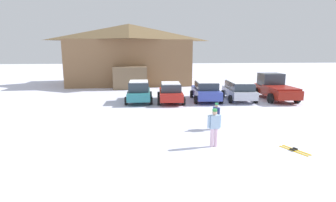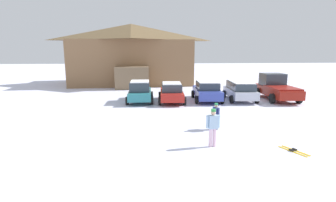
{
  "view_description": "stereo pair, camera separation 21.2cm",
  "coord_description": "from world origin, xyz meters",
  "px_view_note": "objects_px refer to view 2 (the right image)",
  "views": [
    {
      "loc": [
        -2.52,
        -7.35,
        4.08
      ],
      "look_at": [
        -1.06,
        7.71,
        1.18
      ],
      "focal_mm": 28.0,
      "sensor_mm": 36.0,
      "label": 1
    },
    {
      "loc": [
        -2.31,
        -7.37,
        4.08
      ],
      "look_at": [
        -1.06,
        7.71,
        1.18
      ],
      "focal_mm": 28.0,
      "sensor_mm": 36.0,
      "label": 2
    }
  ],
  "objects_px": {
    "skier_adult_in_blue_parka": "(213,126)",
    "pair_of_skis": "(294,151)",
    "parked_teal_hatchback": "(140,91)",
    "parked_red_sedan": "(172,92)",
    "parked_silver_wagon": "(240,90)",
    "ski_lodge": "(132,54)",
    "parked_blue_hatchback": "(207,91)",
    "pickup_truck": "(276,88)",
    "skier_teen_in_navy_coat": "(216,115)"
  },
  "relations": [
    {
      "from": "ski_lodge",
      "to": "parked_silver_wagon",
      "type": "xyz_separation_m",
      "value": [
        9.62,
        -12.98,
        -2.88
      ]
    },
    {
      "from": "pickup_truck",
      "to": "parked_red_sedan",
      "type": "bearing_deg",
      "value": -177.02
    },
    {
      "from": "parked_silver_wagon",
      "to": "pair_of_skis",
      "type": "bearing_deg",
      "value": -98.89
    },
    {
      "from": "parked_teal_hatchback",
      "to": "skier_adult_in_blue_parka",
      "type": "xyz_separation_m",
      "value": [
        3.34,
        -10.53,
        0.09
      ]
    },
    {
      "from": "parked_red_sedan",
      "to": "pair_of_skis",
      "type": "relative_size",
      "value": 3.26
    },
    {
      "from": "parked_red_sedan",
      "to": "skier_adult_in_blue_parka",
      "type": "height_order",
      "value": "skier_adult_in_blue_parka"
    },
    {
      "from": "ski_lodge",
      "to": "pair_of_skis",
      "type": "relative_size",
      "value": 11.58
    },
    {
      "from": "parked_teal_hatchback",
      "to": "pickup_truck",
      "type": "bearing_deg",
      "value": 0.66
    },
    {
      "from": "parked_blue_hatchback",
      "to": "skier_teen_in_navy_coat",
      "type": "bearing_deg",
      "value": -99.81
    },
    {
      "from": "parked_teal_hatchback",
      "to": "parked_red_sedan",
      "type": "distance_m",
      "value": 2.56
    },
    {
      "from": "parked_teal_hatchback",
      "to": "skier_teen_in_navy_coat",
      "type": "bearing_deg",
      "value": -62.75
    },
    {
      "from": "parked_red_sedan",
      "to": "parked_blue_hatchback",
      "type": "relative_size",
      "value": 0.94
    },
    {
      "from": "ski_lodge",
      "to": "skier_teen_in_navy_coat",
      "type": "xyz_separation_m",
      "value": [
        5.43,
        -20.99,
        -2.95
      ]
    },
    {
      "from": "parked_blue_hatchback",
      "to": "parked_silver_wagon",
      "type": "height_order",
      "value": "parked_blue_hatchback"
    },
    {
      "from": "parked_silver_wagon",
      "to": "pickup_truck",
      "type": "distance_m",
      "value": 3.2
    },
    {
      "from": "ski_lodge",
      "to": "parked_red_sedan",
      "type": "bearing_deg",
      "value": -73.93
    },
    {
      "from": "parked_blue_hatchback",
      "to": "skier_adult_in_blue_parka",
      "type": "relative_size",
      "value": 2.75
    },
    {
      "from": "ski_lodge",
      "to": "pickup_truck",
      "type": "bearing_deg",
      "value": -45.01
    },
    {
      "from": "parked_red_sedan",
      "to": "parked_blue_hatchback",
      "type": "xyz_separation_m",
      "value": [
        2.99,
        0.38,
        0.02
      ]
    },
    {
      "from": "pickup_truck",
      "to": "skier_teen_in_navy_coat",
      "type": "height_order",
      "value": "pickup_truck"
    },
    {
      "from": "parked_teal_hatchback",
      "to": "parked_silver_wagon",
      "type": "height_order",
      "value": "parked_teal_hatchback"
    },
    {
      "from": "parked_red_sedan",
      "to": "pickup_truck",
      "type": "xyz_separation_m",
      "value": [
        8.99,
        0.47,
        0.19
      ]
    },
    {
      "from": "ski_lodge",
      "to": "skier_adult_in_blue_parka",
      "type": "xyz_separation_m",
      "value": [
        4.63,
        -23.48,
        -2.8
      ]
    },
    {
      "from": "ski_lodge",
      "to": "parked_silver_wagon",
      "type": "distance_m",
      "value": 16.41
    },
    {
      "from": "parked_red_sedan",
      "to": "pair_of_skis",
      "type": "bearing_deg",
      "value": -69.89
    },
    {
      "from": "ski_lodge",
      "to": "parked_blue_hatchback",
      "type": "height_order",
      "value": "ski_lodge"
    },
    {
      "from": "skier_adult_in_blue_parka",
      "to": "pair_of_skis",
      "type": "bearing_deg",
      "value": -13.98
    },
    {
      "from": "parked_red_sedan",
      "to": "parked_blue_hatchback",
      "type": "height_order",
      "value": "parked_blue_hatchback"
    },
    {
      "from": "parked_silver_wagon",
      "to": "pickup_truck",
      "type": "xyz_separation_m",
      "value": [
        3.2,
        0.16,
        0.13
      ]
    },
    {
      "from": "parked_blue_hatchback",
      "to": "parked_silver_wagon",
      "type": "relative_size",
      "value": 1.02
    },
    {
      "from": "pickup_truck",
      "to": "parked_blue_hatchback",
      "type": "bearing_deg",
      "value": -179.13
    },
    {
      "from": "parked_red_sedan",
      "to": "pickup_truck",
      "type": "relative_size",
      "value": 0.81
    },
    {
      "from": "parked_red_sedan",
      "to": "skier_teen_in_navy_coat",
      "type": "bearing_deg",
      "value": -78.27
    },
    {
      "from": "parked_blue_hatchback",
      "to": "pickup_truck",
      "type": "height_order",
      "value": "pickup_truck"
    },
    {
      "from": "skier_adult_in_blue_parka",
      "to": "parked_teal_hatchback",
      "type": "bearing_deg",
      "value": 107.58
    },
    {
      "from": "pickup_truck",
      "to": "parked_silver_wagon",
      "type": "bearing_deg",
      "value": -177.2
    },
    {
      "from": "pickup_truck",
      "to": "skier_teen_in_navy_coat",
      "type": "xyz_separation_m",
      "value": [
        -7.39,
        -8.17,
        -0.2
      ]
    },
    {
      "from": "parked_teal_hatchback",
      "to": "pickup_truck",
      "type": "xyz_separation_m",
      "value": [
        11.53,
        0.13,
        0.14
      ]
    },
    {
      "from": "ski_lodge",
      "to": "pickup_truck",
      "type": "relative_size",
      "value": 2.87
    },
    {
      "from": "parked_teal_hatchback",
      "to": "parked_silver_wagon",
      "type": "xyz_separation_m",
      "value": [
        8.33,
        -0.02,
        0.01
      ]
    },
    {
      "from": "parked_blue_hatchback",
      "to": "skier_teen_in_navy_coat",
      "type": "height_order",
      "value": "parked_blue_hatchback"
    },
    {
      "from": "parked_red_sedan",
      "to": "skier_teen_in_navy_coat",
      "type": "relative_size",
      "value": 3.06
    },
    {
      "from": "skier_adult_in_blue_parka",
      "to": "pair_of_skis",
      "type": "height_order",
      "value": "skier_adult_in_blue_parka"
    },
    {
      "from": "parked_silver_wagon",
      "to": "pair_of_skis",
      "type": "relative_size",
      "value": 3.4
    },
    {
      "from": "parked_teal_hatchback",
      "to": "parked_red_sedan",
      "type": "height_order",
      "value": "parked_teal_hatchback"
    },
    {
      "from": "skier_teen_in_navy_coat",
      "to": "skier_adult_in_blue_parka",
      "type": "distance_m",
      "value": 2.62
    },
    {
      "from": "parked_red_sedan",
      "to": "pair_of_skis",
      "type": "height_order",
      "value": "parked_red_sedan"
    },
    {
      "from": "ski_lodge",
      "to": "skier_teen_in_navy_coat",
      "type": "relative_size",
      "value": 10.89
    },
    {
      "from": "ski_lodge",
      "to": "pair_of_skis",
      "type": "distance_m",
      "value": 25.8
    },
    {
      "from": "parked_blue_hatchback",
      "to": "skier_adult_in_blue_parka",
      "type": "distance_m",
      "value": 10.8
    }
  ]
}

